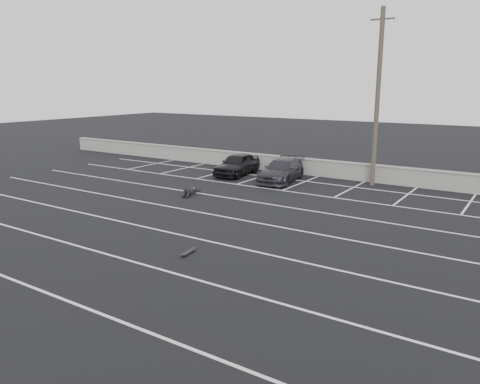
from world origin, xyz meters
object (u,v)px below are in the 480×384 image
Objects in this scene: car_left at (237,164)px; car_right at (281,170)px; skateboard at (188,252)px; person at (191,189)px; utility_pole at (378,98)px.

car_right is (3.31, -0.21, -0.05)m from car_left.
skateboard is (6.54, -12.91, -0.64)m from car_left.
car_left reaches higher than person.
person is at bearing -123.27° from car_right.
person is 9.20m from skateboard.
car_left is at bearing 76.24° from person.
car_left is 5.78× the size of skateboard.
utility_pole reaches higher than skateboard.
skateboard is (3.24, -12.70, -0.59)m from car_right.
car_left is at bearing 108.73° from skateboard.
car_left is 14.48m from skateboard.
car_left is at bearing -167.98° from utility_pole.
car_left is at bearing 167.35° from car_right.
utility_pole is at bearing 12.73° from car_right.
car_left is 0.42× the size of utility_pole.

